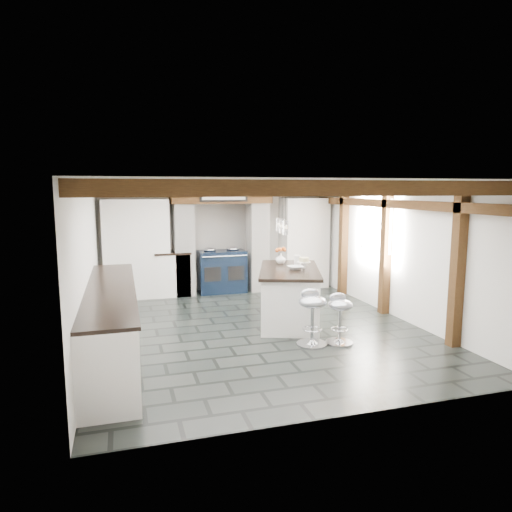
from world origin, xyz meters
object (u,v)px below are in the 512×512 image
object	(u,v)px
kitchen_island	(289,294)
bar_stool_near	(340,313)
range_cooker	(222,271)
bar_stool_far	(312,311)

from	to	relation	value
kitchen_island	bar_stool_near	size ratio (longest dim) A/B	2.78
range_cooker	bar_stool_far	world-z (taller)	range_cooker
kitchen_island	bar_stool_near	xyz separation A→B (m)	(0.31, -1.24, -0.01)
range_cooker	bar_stool_far	distance (m)	3.72
bar_stool_far	kitchen_island	bearing A→B (deg)	88.64
kitchen_island	bar_stool_far	distance (m)	1.20
bar_stool_near	kitchen_island	bearing A→B (deg)	112.67
range_cooker	bar_stool_near	xyz separation A→B (m)	(0.92, -3.73, -0.01)
bar_stool_near	bar_stool_far	xyz separation A→B (m)	(-0.41, 0.05, 0.05)
kitchen_island	bar_stool_far	world-z (taller)	kitchen_island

